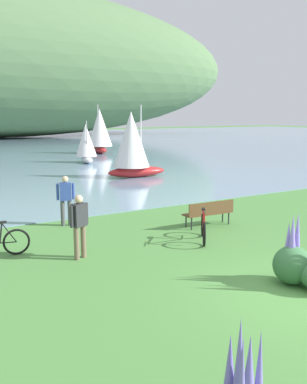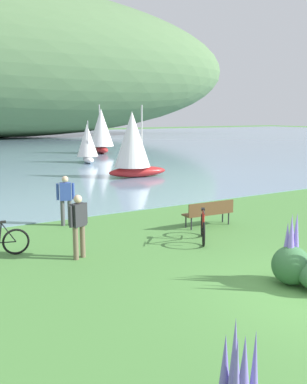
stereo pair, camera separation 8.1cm
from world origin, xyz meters
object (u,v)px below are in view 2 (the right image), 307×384
(sailboat_toward_hillside, at_px, (87,143))
(sailboat_nearest_to_shore, at_px, (133,144))
(park_bench_near_camera, at_px, (209,212))
(bicycle_leaning_near_bench, at_px, (203,228))
(person_on_the_grass, at_px, (79,222))
(person_at_shoreline, at_px, (66,197))
(sailboat_mid_bay, at_px, (101,130))

(sailboat_toward_hillside, bearing_deg, sailboat_nearest_to_shore, -93.93)
(park_bench_near_camera, relative_size, bicycle_leaning_near_bench, 1.22)
(person_on_the_grass, height_order, sailboat_toward_hillside, sailboat_toward_hillside)
(park_bench_near_camera, xyz_separation_m, person_at_shoreline, (-4.11, 2.59, 0.46))
(sailboat_nearest_to_shore, bearing_deg, bicycle_leaning_near_bench, -108.47)
(bicycle_leaning_near_bench, xyz_separation_m, person_at_shoreline, (-2.92, 3.83, 0.58))
(person_on_the_grass, xyz_separation_m, sailboat_mid_bay, (12.59, 27.57, 1.23))
(park_bench_near_camera, relative_size, sailboat_mid_bay, 0.39)
(person_at_shoreline, bearing_deg, sailboat_toward_hillside, 66.16)
(park_bench_near_camera, distance_m, sailboat_nearest_to_shore, 11.70)
(person_on_the_grass, relative_size, sailboat_toward_hillside, 0.53)
(sailboat_mid_bay, bearing_deg, sailboat_nearest_to_shore, -106.81)
(person_at_shoreline, bearing_deg, park_bench_near_camera, -32.20)
(sailboat_mid_bay, bearing_deg, person_on_the_grass, -114.55)
(person_at_shoreline, height_order, sailboat_toward_hillside, sailboat_toward_hillside)
(person_at_shoreline, bearing_deg, person_on_the_grass, -103.47)
(person_at_shoreline, xyz_separation_m, sailboat_nearest_to_shore, (7.09, 8.63, 1.06))
(person_at_shoreline, relative_size, sailboat_nearest_to_shore, 0.40)
(park_bench_near_camera, bearing_deg, sailboat_nearest_to_shore, 75.15)
(park_bench_near_camera, relative_size, person_at_shoreline, 1.06)
(bicycle_leaning_near_bench, relative_size, sailboat_nearest_to_shore, 0.35)
(park_bench_near_camera, height_order, sailboat_mid_bay, sailboat_mid_bay)
(sailboat_nearest_to_shore, bearing_deg, person_on_the_grass, -123.24)
(person_on_the_grass, xyz_separation_m, sailboat_toward_hillside, (8.51, 20.84, 0.58))
(sailboat_nearest_to_shore, distance_m, sailboat_mid_bay, 16.19)
(person_on_the_grass, xyz_separation_m, sailboat_nearest_to_shore, (7.91, 12.07, 1.06))
(park_bench_near_camera, bearing_deg, bicycle_leaning_near_bench, -133.64)
(park_bench_near_camera, height_order, person_at_shoreline, person_at_shoreline)
(park_bench_near_camera, xyz_separation_m, sailboat_nearest_to_shore, (2.97, 11.22, 1.51))
(person_on_the_grass, bearing_deg, person_at_shoreline, 76.53)
(person_at_shoreline, xyz_separation_m, sailboat_mid_bay, (11.77, 24.13, 1.23))
(bicycle_leaning_near_bench, relative_size, person_at_shoreline, 0.87)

